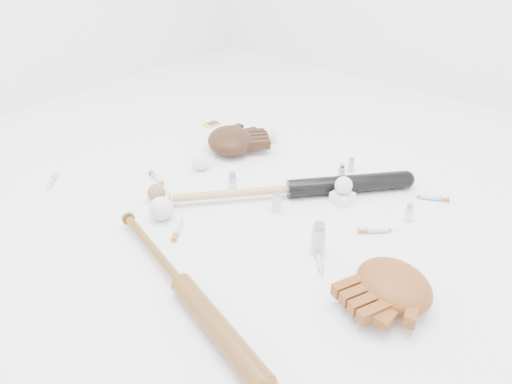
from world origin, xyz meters
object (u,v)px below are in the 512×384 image
Objects in this scene: bat_wood at (182,285)px; pedestal at (342,197)px; glove_dark at (230,140)px; bat_dark at (291,189)px.

pedestal is (0.09, 0.69, -0.01)m from bat_wood.
glove_dark is at bearing 139.74° from bat_wood.
pedestal is at bearing 98.59° from bat_wood.
bat_wood reaches higher than pedestal.
pedestal is (0.16, 0.09, -0.02)m from bat_dark.
glove_dark is 0.58m from pedestal.
bat_dark is 0.60m from bat_wood.
bat_wood is 3.02× the size of glove_dark.
glove_dark is (-0.42, 0.14, 0.02)m from bat_dark.
bat_wood is 0.88m from glove_dark.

